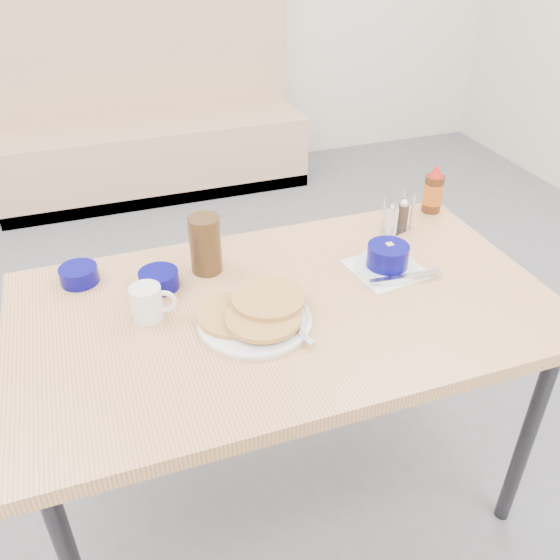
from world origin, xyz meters
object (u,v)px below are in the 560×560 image
object	(u,v)px
creamer_bowl	(79,275)
butter_bowl	(159,280)
dining_table	(285,323)
syrup_bottle	(433,191)
grits_setting	(388,259)
coffee_mug	(148,302)
booth_bench	(150,135)
condiment_caddy	(397,219)
amber_tumbler	(205,244)
pancake_plate	(255,315)

from	to	relation	value
creamer_bowl	butter_bowl	size ratio (longest dim) A/B	0.97
dining_table	syrup_bottle	bearing A→B (deg)	27.98
creamer_bowl	syrup_bottle	bearing A→B (deg)	2.73
grits_setting	syrup_bottle	world-z (taller)	syrup_bottle
creamer_bowl	dining_table	bearing A→B (deg)	-29.81
dining_table	grits_setting	distance (m)	0.35
coffee_mug	creamer_bowl	size ratio (longest dim) A/B	1.10
booth_bench	syrup_bottle	bearing A→B (deg)	-73.74
grits_setting	syrup_bottle	size ratio (longest dim) A/B	1.41
butter_bowl	syrup_bottle	size ratio (longest dim) A/B	0.65
dining_table	coffee_mug	size ratio (longest dim) A/B	12.20
coffee_mug	condiment_caddy	bearing A→B (deg)	13.47
coffee_mug	syrup_bottle	bearing A→B (deg)	15.78
creamer_bowl	amber_tumbler	distance (m)	0.35
grits_setting	creamer_bowl	xyz separation A→B (m)	(-0.83, 0.22, -0.01)
butter_bowl	booth_bench	bearing A→B (deg)	82.81
pancake_plate	condiment_caddy	bearing A→B (deg)	28.18
coffee_mug	butter_bowl	size ratio (longest dim) A/B	1.07
coffee_mug	condiment_caddy	distance (m)	0.83
creamer_bowl	syrup_bottle	size ratio (longest dim) A/B	0.63
amber_tumbler	creamer_bowl	bearing A→B (deg)	170.97
grits_setting	creamer_bowl	world-z (taller)	grits_setting
booth_bench	dining_table	xyz separation A→B (m)	(0.00, -2.53, 0.35)
amber_tumbler	syrup_bottle	bearing A→B (deg)	7.83
coffee_mug	amber_tumbler	distance (m)	0.26
grits_setting	pancake_plate	bearing A→B (deg)	-165.93
dining_table	butter_bowl	xyz separation A→B (m)	(-0.30, 0.19, 0.09)
coffee_mug	syrup_bottle	xyz separation A→B (m)	(0.98, 0.28, 0.03)
coffee_mug	dining_table	bearing A→B (deg)	-10.34
dining_table	coffee_mug	distance (m)	0.36
grits_setting	amber_tumbler	xyz separation A→B (m)	(-0.48, 0.17, 0.05)
booth_bench	condiment_caddy	xyz separation A→B (m)	(0.46, -2.28, 0.45)
booth_bench	syrup_bottle	xyz separation A→B (m)	(0.64, -2.19, 0.48)
grits_setting	syrup_bottle	distance (m)	0.42
coffee_mug	syrup_bottle	size ratio (longest dim) A/B	0.69
grits_setting	amber_tumbler	world-z (taller)	amber_tumbler
pancake_plate	coffee_mug	distance (m)	0.27
dining_table	condiment_caddy	world-z (taller)	condiment_caddy
booth_bench	amber_tumbler	xyz separation A→B (m)	(-0.15, -2.30, 0.49)
dining_table	amber_tumbler	world-z (taller)	amber_tumbler
pancake_plate	creamer_bowl	xyz separation A→B (m)	(-0.40, 0.33, 0.00)
dining_table	creamer_bowl	world-z (taller)	creamer_bowl
pancake_plate	amber_tumbler	size ratio (longest dim) A/B	1.72
dining_table	pancake_plate	bearing A→B (deg)	-155.07
dining_table	creamer_bowl	xyz separation A→B (m)	(-0.50, 0.29, 0.09)
grits_setting	creamer_bowl	bearing A→B (deg)	164.80
dining_table	syrup_bottle	distance (m)	0.74
coffee_mug	condiment_caddy	world-z (taller)	condiment_caddy
butter_bowl	amber_tumbler	xyz separation A→B (m)	(0.14, 0.04, 0.06)
grits_setting	condiment_caddy	world-z (taller)	condiment_caddy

